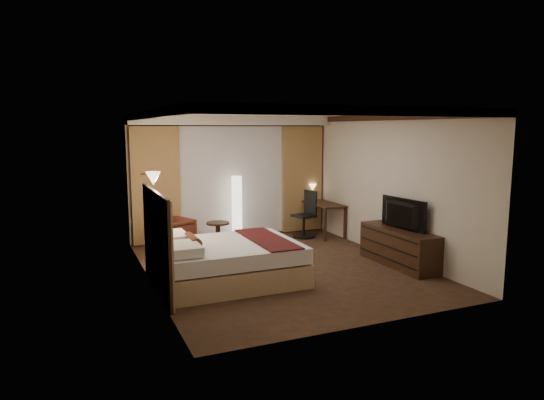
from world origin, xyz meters
name	(u,v)px	position (x,y,z in m)	size (l,w,h in m)	color
floor	(281,267)	(0.00, 0.00, 0.00)	(4.50, 5.50, 0.01)	#312013
ceiling	(281,112)	(0.00, 0.00, 2.70)	(4.50, 5.50, 0.01)	white
back_wall	(231,177)	(0.00, 2.75, 1.35)	(4.50, 0.02, 2.70)	beige
left_wall	(148,199)	(-2.25, 0.00, 1.35)	(0.02, 5.50, 2.70)	beige
right_wall	(389,186)	(2.25, 0.00, 1.35)	(0.02, 5.50, 2.70)	beige
crown_molding	(281,116)	(0.00, 0.00, 2.64)	(4.50, 5.50, 0.12)	black
soffit	(234,120)	(0.00, 2.50, 2.60)	(4.50, 0.50, 0.20)	white
curtain_sheer	(232,182)	(0.00, 2.67, 1.25)	(2.48, 0.04, 2.45)	silver
curtain_left_drape	(156,186)	(-1.70, 2.61, 1.25)	(1.00, 0.14, 2.45)	tan
curtain_right_drape	(302,179)	(1.70, 2.61, 1.25)	(1.00, 0.14, 2.45)	tan
wall_sconce	(153,178)	(-2.09, 0.48, 1.62)	(0.24, 0.24, 0.24)	white
bed	(229,262)	(-1.09, -0.38, 0.32)	(2.20, 1.72, 0.64)	white
headboard	(157,242)	(-2.20, -0.38, 0.75)	(0.12, 2.02, 1.50)	tan
armchair	(172,233)	(-1.51, 1.96, 0.36)	(0.70, 0.65, 0.72)	#491F16
side_table	(218,235)	(-0.59, 1.86, 0.26)	(0.48, 0.48, 0.52)	black
floor_lamp	(237,208)	(0.00, 2.36, 0.71)	(0.30, 0.30, 1.42)	white
desk	(322,219)	(1.95, 2.04, 0.38)	(0.55, 1.27, 0.75)	black
desk_lamp	(313,193)	(1.95, 2.52, 0.92)	(0.18, 0.18, 0.34)	#FFD899
office_chair	(304,214)	(1.45, 1.99, 0.53)	(0.51, 0.51, 1.06)	black
dresser	(399,247)	(2.00, -0.69, 0.33)	(0.50, 1.71, 0.66)	black
television	(399,212)	(1.97, -0.69, 0.97)	(1.06, 0.61, 0.14)	black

